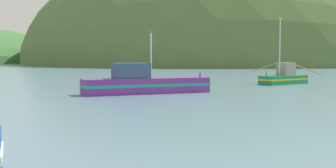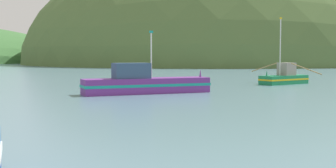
% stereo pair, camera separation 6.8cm
% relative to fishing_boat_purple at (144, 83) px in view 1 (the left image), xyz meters
% --- Properties ---
extents(hill_far_center, '(143.17, 114.54, 81.95)m').
position_rel_fishing_boat_purple_xyz_m(hill_far_center, '(48.47, 114.05, -0.91)').
color(hill_far_center, '#516B38').
rests_on(hill_far_center, ground).
extents(fishing_boat_purple, '(11.90, 4.32, 5.62)m').
position_rel_fishing_boat_purple_xyz_m(fishing_boat_purple, '(0.00, 0.00, 0.00)').
color(fishing_boat_purple, '#6B2D84').
rests_on(fishing_boat_purple, ground).
extents(fishing_boat_green, '(6.68, 9.54, 7.72)m').
position_rel_fishing_boat_purple_xyz_m(fishing_boat_green, '(17.88, 8.87, -0.13)').
color(fishing_boat_green, '#197A47').
rests_on(fishing_boat_green, ground).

